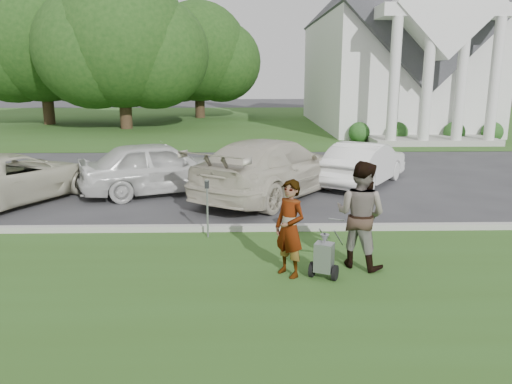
{
  "coord_description": "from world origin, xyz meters",
  "views": [
    {
      "loc": [
        -0.46,
        -10.11,
        3.45
      ],
      "look_at": [
        -0.23,
        0.0,
        1.04
      ],
      "focal_mm": 35.0,
      "sensor_mm": 36.0,
      "label": 1
    }
  ],
  "objects_px": {
    "parking_meter_near": "(207,202)",
    "tree_left": "(122,46)",
    "tree_far": "(42,39)",
    "tree_back": "(198,56)",
    "car_a": "(14,178)",
    "car_c": "(272,168)",
    "person_right": "(360,215)",
    "car_d": "(364,163)",
    "church": "(392,33)",
    "car_b": "(159,167)",
    "striping_cart": "(324,258)",
    "person_left": "(290,229)"
  },
  "relations": [
    {
      "from": "tree_far",
      "to": "striping_cart",
      "type": "height_order",
      "value": "tree_far"
    },
    {
      "from": "person_right",
      "to": "person_left",
      "type": "bearing_deg",
      "value": 53.9
    },
    {
      "from": "parking_meter_near",
      "to": "tree_left",
      "type": "bearing_deg",
      "value": 107.16
    },
    {
      "from": "car_d",
      "to": "striping_cart",
      "type": "bearing_deg",
      "value": 105.38
    },
    {
      "from": "church",
      "to": "car_d",
      "type": "xyz_separation_m",
      "value": [
        -5.69,
        -17.78,
        -5.26
      ]
    },
    {
      "from": "parking_meter_near",
      "to": "car_c",
      "type": "xyz_separation_m",
      "value": [
        1.58,
        3.69,
        0.03
      ]
    },
    {
      "from": "church",
      "to": "car_c",
      "type": "height_order",
      "value": "church"
    },
    {
      "from": "person_right",
      "to": "tree_left",
      "type": "bearing_deg",
      "value": -31.02
    },
    {
      "from": "tree_back",
      "to": "striping_cart",
      "type": "distance_m",
      "value": 32.77
    },
    {
      "from": "tree_left",
      "to": "car_a",
      "type": "distance_m",
      "value": 19.18
    },
    {
      "from": "person_right",
      "to": "parking_meter_near",
      "type": "height_order",
      "value": "person_right"
    },
    {
      "from": "tree_back",
      "to": "car_b",
      "type": "relative_size",
      "value": 2.11
    },
    {
      "from": "parking_meter_near",
      "to": "striping_cart",
      "type": "bearing_deg",
      "value": -46.36
    },
    {
      "from": "tree_back",
      "to": "person_left",
      "type": "xyz_separation_m",
      "value": [
        4.31,
        -31.97,
        -3.88
      ]
    },
    {
      "from": "person_left",
      "to": "car_b",
      "type": "relative_size",
      "value": 0.37
    },
    {
      "from": "striping_cart",
      "to": "car_d",
      "type": "height_order",
      "value": "car_d"
    },
    {
      "from": "person_right",
      "to": "car_d",
      "type": "distance_m",
      "value": 7.13
    },
    {
      "from": "tree_left",
      "to": "car_d",
      "type": "xyz_separation_m",
      "value": [
        11.32,
        -16.66,
        -4.43
      ]
    },
    {
      "from": "car_b",
      "to": "car_c",
      "type": "relative_size",
      "value": 0.8
    },
    {
      "from": "tree_back",
      "to": "car_b",
      "type": "distance_m",
      "value": 26.02
    },
    {
      "from": "tree_far",
      "to": "person_left",
      "type": "relative_size",
      "value": 6.86
    },
    {
      "from": "tree_far",
      "to": "tree_back",
      "type": "bearing_deg",
      "value": 26.56
    },
    {
      "from": "tree_left",
      "to": "person_right",
      "type": "relative_size",
      "value": 5.46
    },
    {
      "from": "church",
      "to": "car_d",
      "type": "distance_m",
      "value": 19.4
    },
    {
      "from": "church",
      "to": "parking_meter_near",
      "type": "relative_size",
      "value": 18.97
    },
    {
      "from": "striping_cart",
      "to": "car_a",
      "type": "xyz_separation_m",
      "value": [
        -7.66,
        5.49,
        0.3
      ]
    },
    {
      "from": "church",
      "to": "car_b",
      "type": "xyz_separation_m",
      "value": [
        -11.96,
        -18.83,
        -5.16
      ]
    },
    {
      "from": "church",
      "to": "tree_left",
      "type": "bearing_deg",
      "value": -176.21
    },
    {
      "from": "tree_far",
      "to": "parking_meter_near",
      "type": "distance_m",
      "value": 28.36
    },
    {
      "from": "car_d",
      "to": "person_right",
      "type": "bearing_deg",
      "value": 109.51
    },
    {
      "from": "striping_cart",
      "to": "car_c",
      "type": "distance_m",
      "value": 5.99
    },
    {
      "from": "car_a",
      "to": "car_b",
      "type": "distance_m",
      "value": 3.93
    },
    {
      "from": "parking_meter_near",
      "to": "car_a",
      "type": "bearing_deg",
      "value": 149.62
    },
    {
      "from": "tree_far",
      "to": "person_right",
      "type": "height_order",
      "value": "tree_far"
    },
    {
      "from": "parking_meter_near",
      "to": "car_b",
      "type": "distance_m",
      "value": 4.49
    },
    {
      "from": "church",
      "to": "tree_back",
      "type": "bearing_deg",
      "value": 152.15
    },
    {
      "from": "car_a",
      "to": "striping_cart",
      "type": "bearing_deg",
      "value": 173.07
    },
    {
      "from": "car_d",
      "to": "car_c",
      "type": "bearing_deg",
      "value": 60.13
    },
    {
      "from": "tree_far",
      "to": "striping_cart",
      "type": "relative_size",
      "value": 11.63
    },
    {
      "from": "tree_left",
      "to": "car_a",
      "type": "height_order",
      "value": "tree_left"
    },
    {
      "from": "car_b",
      "to": "striping_cart",
      "type": "bearing_deg",
      "value": -170.85
    },
    {
      "from": "car_a",
      "to": "car_c",
      "type": "bearing_deg",
      "value": -147.66
    },
    {
      "from": "tree_back",
      "to": "car_a",
      "type": "xyz_separation_m",
      "value": [
        -2.77,
        -26.62,
        -4.05
      ]
    },
    {
      "from": "car_a",
      "to": "car_d",
      "type": "bearing_deg",
      "value": -140.32
    },
    {
      "from": "church",
      "to": "car_d",
      "type": "height_order",
      "value": "church"
    },
    {
      "from": "tree_far",
      "to": "car_b",
      "type": "relative_size",
      "value": 2.55
    },
    {
      "from": "tree_back",
      "to": "person_right",
      "type": "distance_m",
      "value": 32.28
    },
    {
      "from": "church",
      "to": "car_c",
      "type": "distance_m",
      "value": 21.77
    },
    {
      "from": "striping_cart",
      "to": "car_c",
      "type": "relative_size",
      "value": 0.17
    },
    {
      "from": "person_left",
      "to": "car_a",
      "type": "xyz_separation_m",
      "value": [
        -7.08,
        5.35,
        -0.17
      ]
    }
  ]
}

